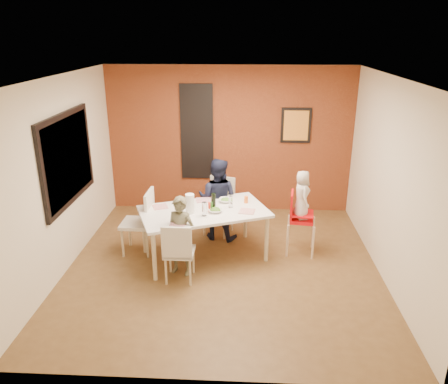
# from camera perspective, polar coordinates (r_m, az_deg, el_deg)

# --- Properties ---
(ground) EXTENTS (4.50, 4.50, 0.00)m
(ground) POSITION_cam_1_polar(r_m,az_deg,el_deg) (6.52, -0.14, -9.61)
(ground) COLOR brown
(ground) RESTS_ON ground
(ceiling) EXTENTS (4.50, 4.50, 0.02)m
(ceiling) POSITION_cam_1_polar(r_m,az_deg,el_deg) (5.68, -0.17, 14.73)
(ceiling) COLOR silver
(ceiling) RESTS_ON wall_back
(wall_back) EXTENTS (4.50, 0.02, 2.70)m
(wall_back) POSITION_cam_1_polar(r_m,az_deg,el_deg) (8.12, 0.73, 6.76)
(wall_back) COLOR #F2E5C8
(wall_back) RESTS_ON ground
(wall_front) EXTENTS (4.50, 0.02, 2.70)m
(wall_front) POSITION_cam_1_polar(r_m,az_deg,el_deg) (3.90, -2.01, -8.88)
(wall_front) COLOR #F2E5C8
(wall_front) RESTS_ON ground
(wall_left) EXTENTS (0.02, 4.50, 2.70)m
(wall_left) POSITION_cam_1_polar(r_m,az_deg,el_deg) (6.48, -20.44, 1.93)
(wall_left) COLOR #F2E5C8
(wall_left) RESTS_ON ground
(wall_right) EXTENTS (0.02, 4.50, 2.70)m
(wall_right) POSITION_cam_1_polar(r_m,az_deg,el_deg) (6.26, 20.88, 1.25)
(wall_right) COLOR #F2E5C8
(wall_right) RESTS_ON ground
(brick_accent_wall) EXTENTS (4.50, 0.02, 2.70)m
(brick_accent_wall) POSITION_cam_1_polar(r_m,az_deg,el_deg) (8.10, 0.73, 6.73)
(brick_accent_wall) COLOR maroon
(brick_accent_wall) RESTS_ON ground
(picture_window_frame) EXTENTS (0.05, 1.70, 1.30)m
(picture_window_frame) POSITION_cam_1_polar(r_m,az_deg,el_deg) (6.59, -19.75, 4.13)
(picture_window_frame) COLOR black
(picture_window_frame) RESTS_ON wall_left
(picture_window_pane) EXTENTS (0.02, 1.55, 1.15)m
(picture_window_pane) POSITION_cam_1_polar(r_m,az_deg,el_deg) (6.59, -19.63, 4.13)
(picture_window_pane) COLOR black
(picture_window_pane) RESTS_ON wall_left
(glassblock_strip) EXTENTS (0.55, 0.03, 1.70)m
(glassblock_strip) POSITION_cam_1_polar(r_m,az_deg,el_deg) (8.10, -3.56, 7.78)
(glassblock_strip) COLOR silver
(glassblock_strip) RESTS_ON wall_back
(glassblock_surround) EXTENTS (0.60, 0.03, 1.76)m
(glassblock_surround) POSITION_cam_1_polar(r_m,az_deg,el_deg) (8.10, -3.56, 7.77)
(glassblock_surround) COLOR black
(glassblock_surround) RESTS_ON wall_back
(art_print_frame) EXTENTS (0.54, 0.03, 0.64)m
(art_print_frame) POSITION_cam_1_polar(r_m,az_deg,el_deg) (8.06, 9.38, 8.58)
(art_print_frame) COLOR black
(art_print_frame) RESTS_ON wall_back
(art_print_canvas) EXTENTS (0.44, 0.01, 0.54)m
(art_print_canvas) POSITION_cam_1_polar(r_m,az_deg,el_deg) (8.05, 9.39, 8.56)
(art_print_canvas) COLOR gold
(art_print_canvas) RESTS_ON wall_back
(dining_table) EXTENTS (2.08, 1.63, 0.76)m
(dining_table) POSITION_cam_1_polar(r_m,az_deg,el_deg) (6.48, -2.65, -2.95)
(dining_table) COLOR white
(dining_table) RESTS_ON ground
(chair_near) EXTENTS (0.41, 0.41, 0.87)m
(chair_near) POSITION_cam_1_polar(r_m,az_deg,el_deg) (5.95, -5.99, -7.54)
(chair_near) COLOR beige
(chair_near) RESTS_ON ground
(chair_far) EXTENTS (0.56, 0.56, 0.96)m
(chair_far) POSITION_cam_1_polar(r_m,az_deg,el_deg) (7.37, -0.51, -1.34)
(chair_far) COLOR beige
(chair_far) RESTS_ON ground
(chair_left) EXTENTS (0.48, 0.48, 1.01)m
(chair_left) POSITION_cam_1_polar(r_m,az_deg,el_deg) (6.78, -10.59, -3.41)
(chair_left) COLOR silver
(chair_left) RESTS_ON ground
(high_chair) EXTENTS (0.46, 0.46, 0.98)m
(high_chair) POSITION_cam_1_polar(r_m,az_deg,el_deg) (6.75, 9.72, -3.23)
(high_chair) COLOR red
(high_chair) RESTS_ON ground
(child_near) EXTENTS (0.48, 0.39, 1.15)m
(child_near) POSITION_cam_1_polar(r_m,az_deg,el_deg) (6.11, -5.68, -5.76)
(child_near) COLOR brown
(child_near) RESTS_ON ground
(child_far) EXTENTS (0.77, 0.66, 1.36)m
(child_far) POSITION_cam_1_polar(r_m,az_deg,el_deg) (7.09, -0.85, -0.94)
(child_far) COLOR black
(child_far) RESTS_ON ground
(toddler) EXTENTS (0.30, 0.40, 0.75)m
(toddler) POSITION_cam_1_polar(r_m,az_deg,el_deg) (6.61, 10.13, -0.37)
(toddler) COLOR beige
(toddler) RESTS_ON high_chair
(plate_near_left) EXTENTS (0.23, 0.23, 0.01)m
(plate_near_left) POSITION_cam_1_polar(r_m,az_deg,el_deg) (6.04, -5.97, -4.06)
(plate_near_left) COLOR silver
(plate_near_left) RESTS_ON dining_table
(plate_far_mid) EXTENTS (0.25, 0.25, 0.01)m
(plate_far_mid) POSITION_cam_1_polar(r_m,az_deg,el_deg) (6.82, -2.73, -1.06)
(plate_far_mid) COLOR white
(plate_far_mid) RESTS_ON dining_table
(plate_near_right) EXTENTS (0.25, 0.25, 0.01)m
(plate_near_right) POSITION_cam_1_polar(r_m,az_deg,el_deg) (6.40, 3.01, -2.53)
(plate_near_right) COLOR white
(plate_near_right) RESTS_ON dining_table
(plate_far_left) EXTENTS (0.27, 0.27, 0.01)m
(plate_far_left) POSITION_cam_1_polar(r_m,az_deg,el_deg) (6.63, -8.33, -1.91)
(plate_far_left) COLOR silver
(plate_far_left) RESTS_ON dining_table
(salad_bowl_a) EXTENTS (0.21, 0.21, 0.05)m
(salad_bowl_a) POSITION_cam_1_polar(r_m,az_deg,el_deg) (6.37, -1.14, -2.42)
(salad_bowl_a) COLOR white
(salad_bowl_a) RESTS_ON dining_table
(salad_bowl_b) EXTENTS (0.23, 0.23, 0.05)m
(salad_bowl_b) POSITION_cam_1_polar(r_m,az_deg,el_deg) (6.74, 0.21, -1.10)
(salad_bowl_b) COLOR white
(salad_bowl_b) RESTS_ON dining_table
(wine_bottle) EXTENTS (0.07, 0.07, 0.25)m
(wine_bottle) POSITION_cam_1_polar(r_m,az_deg,el_deg) (6.44, -1.38, -1.23)
(wine_bottle) COLOR black
(wine_bottle) RESTS_ON dining_table
(wine_glass_a) EXTENTS (0.07, 0.07, 0.20)m
(wine_glass_a) POSITION_cam_1_polar(r_m,az_deg,el_deg) (6.23, -2.59, -2.22)
(wine_glass_a) COLOR white
(wine_glass_a) RESTS_ON dining_table
(wine_glass_b) EXTENTS (0.06, 0.06, 0.18)m
(wine_glass_b) POSITION_cam_1_polar(r_m,az_deg,el_deg) (6.51, 0.88, -1.30)
(wine_glass_b) COLOR white
(wine_glass_b) RESTS_ON dining_table
(paper_towel_roll) EXTENTS (0.13, 0.13, 0.29)m
(paper_towel_roll) POSITION_cam_1_polar(r_m,az_deg,el_deg) (6.31, -4.47, -1.54)
(paper_towel_roll) COLOR white
(paper_towel_roll) RESTS_ON dining_table
(condiment_red) EXTENTS (0.04, 0.04, 0.14)m
(condiment_red) POSITION_cam_1_polar(r_m,az_deg,el_deg) (6.39, -1.94, -1.94)
(condiment_red) COLOR red
(condiment_red) RESTS_ON dining_table
(condiment_green) EXTENTS (0.03, 0.03, 0.13)m
(condiment_green) POSITION_cam_1_polar(r_m,az_deg,el_deg) (6.43, -1.63, -1.85)
(condiment_green) COLOR #357C29
(condiment_green) RESTS_ON dining_table
(condiment_brown) EXTENTS (0.04, 0.04, 0.16)m
(condiment_brown) POSITION_cam_1_polar(r_m,az_deg,el_deg) (6.54, -1.56, -1.32)
(condiment_brown) COLOR brown
(condiment_brown) RESTS_ON dining_table
(sippy_cup) EXTENTS (0.06, 0.06, 0.11)m
(sippy_cup) POSITION_cam_1_polar(r_m,az_deg,el_deg) (6.71, 2.90, -1.00)
(sippy_cup) COLOR orange
(sippy_cup) RESTS_ON dining_table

